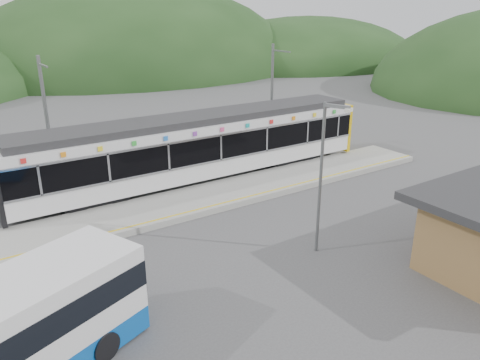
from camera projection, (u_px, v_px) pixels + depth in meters
ground at (262, 219)px, 21.41m from camera, size 120.00×120.00×0.00m
hills at (293, 165)px, 28.76m from camera, size 146.00×149.00×26.00m
platform at (224, 194)px, 23.93m from camera, size 26.00×3.20×0.30m
yellow_line at (238, 199)px, 22.86m from camera, size 26.00×0.10×0.01m
train at (199, 145)px, 25.42m from camera, size 20.44×3.01×3.74m
catenary_mast_west at (48, 125)px, 23.19m from camera, size 0.18×1.80×7.00m
catenary_mast_east at (272, 97)px, 30.48m from camera, size 0.18×1.80×7.00m
lamp_post at (324, 167)px, 17.30m from camera, size 0.47×1.10×5.94m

